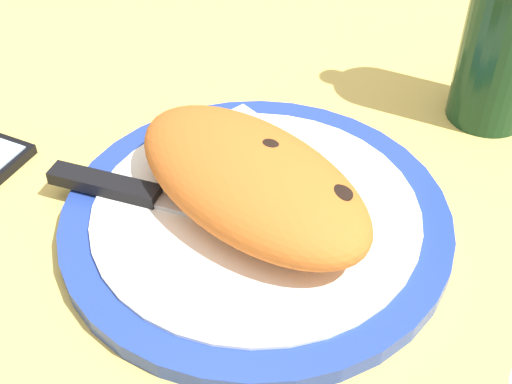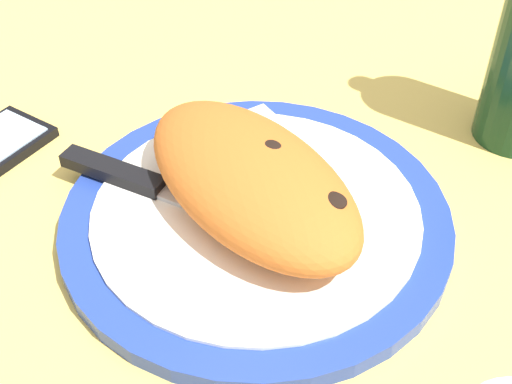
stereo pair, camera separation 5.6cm
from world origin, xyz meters
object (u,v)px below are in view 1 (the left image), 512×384
plate (256,218)px  fork (276,138)px  knife (135,193)px  calzone (253,177)px

plate → fork: size_ratio=2.14×
plate → knife: bearing=26.6°
plate → knife: knife is taller
calzone → fork: size_ratio=1.67×
calzone → knife: size_ratio=1.13×
calzone → knife: (8.73, 5.00, -2.56)cm
fork → knife: 14.47cm
knife → calzone: bearing=-150.2°
calzone → fork: calzone is taller
knife → fork: bearing=-111.5°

